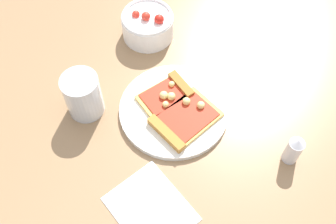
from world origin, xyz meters
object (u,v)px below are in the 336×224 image
pizza_slice_near (169,94)px  paper_napkin (151,209)px  plate (174,110)px  soda_glass (83,96)px  pizza_slice_far (183,120)px  pepper_shaker (294,150)px  salad_bowl (148,25)px

pizza_slice_near → paper_napkin: (0.11, -0.24, -0.02)m
plate → soda_glass: soda_glass is taller
plate → pizza_slice_far: size_ratio=1.54×
soda_glass → pizza_slice_near: bearing=39.8°
soda_glass → pepper_shaker: size_ratio=1.35×
pizza_slice_far → paper_napkin: 0.20m
pizza_slice_near → pizza_slice_far: size_ratio=0.85×
pizza_slice_far → soda_glass: size_ratio=1.51×
pizza_slice_near → salad_bowl: bearing=136.6°
pepper_shaker → soda_glass: bearing=-163.8°
salad_bowl → pepper_shaker: 0.47m
pizza_slice_far → pepper_shaker: (0.23, 0.05, 0.02)m
paper_napkin → pepper_shaker: bearing=52.8°
pizza_slice_near → paper_napkin: pizza_slice_near is taller
salad_bowl → pepper_shaker: bearing=-16.7°
paper_napkin → pepper_shaker: pepper_shaker is taller
soda_glass → pepper_shaker: (0.44, 0.13, -0.01)m
paper_napkin → pepper_shaker: 0.31m
salad_bowl → soda_glass: soda_glass is taller
pizza_slice_near → pizza_slice_far: (0.06, -0.04, -0.00)m
soda_glass → paper_napkin: 0.28m
pizza_slice_far → pepper_shaker: pepper_shaker is taller
paper_napkin → salad_bowl: bearing=124.1°
plate → salad_bowl: salad_bowl is taller
plate → pizza_slice_near: size_ratio=1.81×
pizza_slice_far → paper_napkin: pizza_slice_far is taller
salad_bowl → pepper_shaker: (0.45, -0.13, 0.00)m
salad_bowl → paper_napkin: (0.26, -0.38, -0.03)m
pizza_slice_near → salad_bowl: salad_bowl is taller
soda_glass → paper_napkin: size_ratio=0.67×
salad_bowl → soda_glass: (0.01, -0.26, 0.01)m
plate → paper_napkin: 0.23m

